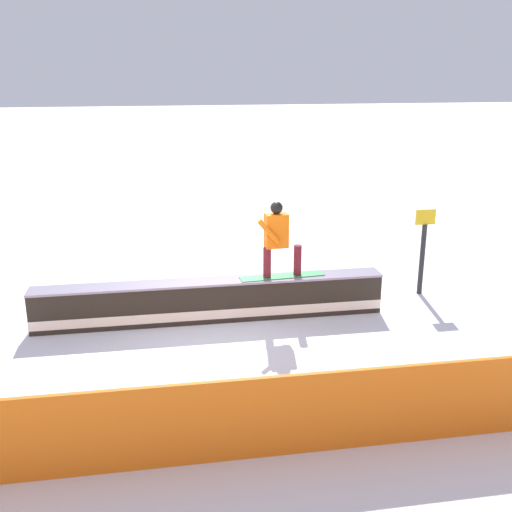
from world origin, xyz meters
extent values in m
plane|color=white|center=(0.00, 0.00, 0.00)|extent=(120.00, 120.00, 0.00)
cube|color=black|center=(0.00, 0.00, 0.36)|extent=(6.28, 0.42, 0.71)
cube|color=white|center=(0.00, 0.00, 0.18)|extent=(6.29, 0.43, 0.17)
cube|color=#93889E|center=(0.00, 0.00, 0.73)|extent=(6.28, 0.48, 0.04)
cube|color=green|center=(-1.30, 0.00, 0.76)|extent=(1.57, 0.40, 0.01)
cylinder|color=maroon|center=(-1.02, 0.02, 1.05)|extent=(0.15, 0.15, 0.55)
cylinder|color=maroon|center=(-1.59, -0.02, 1.05)|extent=(0.15, 0.15, 0.55)
cube|color=orange|center=(-1.18, 0.01, 1.63)|extent=(0.42, 0.27, 0.61)
sphere|color=black|center=(-1.18, 0.01, 2.04)|extent=(0.22, 0.22, 0.22)
cylinder|color=orange|center=(-1.02, 0.19, 1.66)|extent=(0.43, 0.12, 0.48)
cylinder|color=orange|center=(-1.27, -0.16, 1.66)|extent=(0.18, 0.10, 0.56)
cube|color=orange|center=(0.00, 4.11, 0.52)|extent=(8.78, 0.07, 1.04)
cylinder|color=#262628|center=(-4.28, -0.63, 0.72)|extent=(0.10, 0.10, 1.44)
cube|color=yellow|center=(-4.28, -0.63, 1.59)|extent=(0.40, 0.04, 0.30)
camera|label=1|loc=(0.90, 10.15, 4.44)|focal=42.58mm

